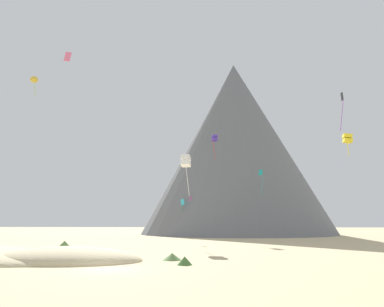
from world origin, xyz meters
name	(u,v)px	position (x,y,z in m)	size (l,w,h in m)	color
ground_plane	(108,270)	(0.00, 0.00, 0.00)	(400.00, 400.00, 0.00)	#C6B284
dune_foreground_right	(65,261)	(-5.55, 5.36, 0.00)	(13.79, 8.60, 2.57)	#CCBA8E
bush_near_right	(64,245)	(-11.31, 18.53, 0.54)	(2.20, 2.20, 1.08)	#668C4C
bush_low_patch	(185,261)	(5.29, 3.25, 0.34)	(1.26, 1.26, 0.69)	#477238
bush_mid_center	(110,251)	(-4.04, 13.73, 0.24)	(2.70, 2.70, 0.47)	#477238
bush_near_left	(39,248)	(-14.22, 17.80, 0.21)	(2.73, 2.73, 0.41)	#568442
bush_far_right	(172,257)	(3.81, 6.82, 0.32)	(1.80, 1.80, 0.64)	#668C4C
bush_scatter_east	(67,253)	(-6.94, 9.07, 0.42)	(2.39, 2.39, 0.84)	#568442
rock_massif	(237,149)	(13.93, 79.03, 24.56)	(61.50, 61.50, 51.09)	slate
kite_black_mid	(342,104)	(25.92, 23.90, 20.03)	(0.62, 0.72, 5.61)	black
kite_teal_low	(261,177)	(17.21, 49.97, 12.84)	(1.04, 0.42, 5.43)	teal
kite_rainbow_mid	(68,57)	(-12.48, 18.33, 25.92)	(0.99, 0.33, 1.52)	#E5668C
kite_yellow_low	(347,139)	(24.61, 19.20, 13.86)	(1.12, 1.07, 2.80)	yellow
kite_gold_high	(34,79)	(-25.13, 32.99, 28.96)	(1.45, 1.08, 3.98)	gold
kite_white_low	(186,161)	(3.32, 25.96, 12.33)	(1.48, 1.57, 6.08)	white
kite_cyan_low	(182,203)	(-0.39, 58.74, 7.75)	(1.07, 0.82, 3.70)	#33BCDB
kite_magenta_low	(190,198)	(3.29, 35.49, 7.37)	(0.38, 0.78, 0.95)	#D1339E
kite_indigo_mid	(214,138)	(7.44, 49.96, 21.33)	(1.47, 1.50, 5.51)	#5138B2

